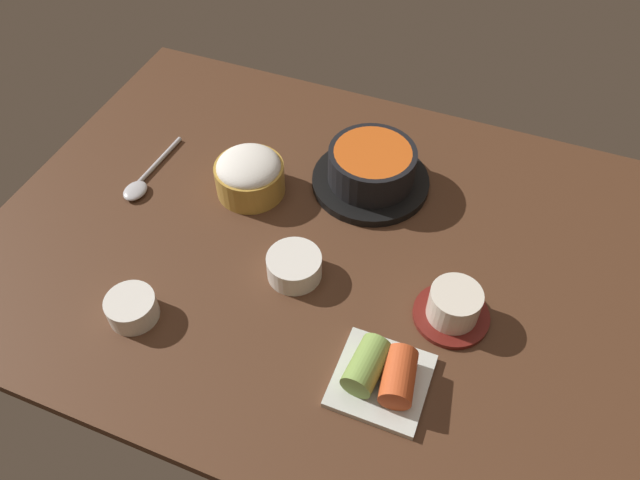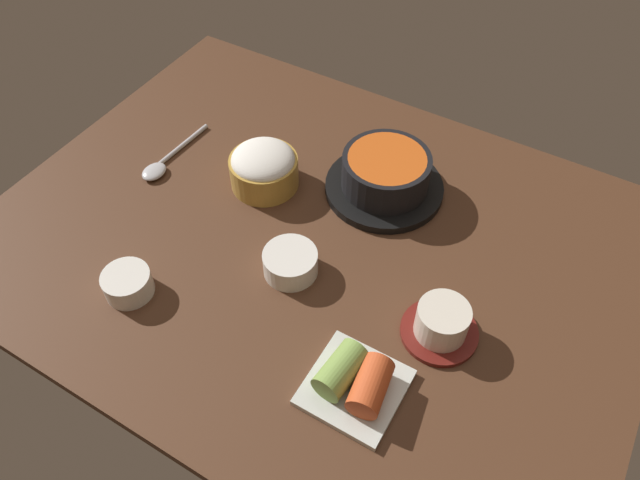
{
  "view_description": "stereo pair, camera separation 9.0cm",
  "coord_description": "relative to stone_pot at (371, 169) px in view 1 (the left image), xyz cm",
  "views": [
    {
      "loc": [
        23.38,
        -56.03,
        74.03
      ],
      "look_at": [
        2.0,
        -2.0,
        5.0
      ],
      "focal_mm": 33.95,
      "sensor_mm": 36.0,
      "label": 1
    },
    {
      "loc": [
        31.47,
        -52.08,
        74.03
      ],
      "look_at": [
        2.0,
        -2.0,
        5.0
      ],
      "focal_mm": 33.95,
      "sensor_mm": 36.0,
      "label": 2
    }
  ],
  "objects": [
    {
      "name": "tea_cup_with_saucer",
      "position": [
        18.95,
        -20.96,
        -0.85
      ],
      "size": [
        10.74,
        10.74,
        5.61
      ],
      "color": "maroon",
      "rests_on": "dining_table"
    },
    {
      "name": "banchan_cup_center",
      "position": [
        -4.15,
        -22.14,
        -1.37
      ],
      "size": [
        8.12,
        8.12,
        3.83
      ],
      "color": "white",
      "rests_on": "dining_table"
    },
    {
      "name": "kimchi_plate",
      "position": [
        12.9,
        -34.2,
        -1.24
      ],
      "size": [
        12.01,
        12.01,
        5.22
      ],
      "color": "silver",
      "rests_on": "dining_table"
    },
    {
      "name": "spoon",
      "position": [
        -35.67,
        -14.29,
        -2.79
      ],
      "size": [
        3.6,
        16.9,
        1.35
      ],
      "color": "#B7B7BC",
      "rests_on": "dining_table"
    },
    {
      "name": "dining_table",
      "position": [
        -4.41,
        -14.94,
        -4.42
      ],
      "size": [
        100.0,
        76.0,
        2.0
      ],
      "primitive_type": "cube",
      "color": "#4C2D1C",
      "rests_on": "ground"
    },
    {
      "name": "stone_pot",
      "position": [
        0.0,
        0.0,
        0.0
      ],
      "size": [
        19.64,
        19.64,
        7.29
      ],
      "color": "black",
      "rests_on": "dining_table"
    },
    {
      "name": "rice_bowl",
      "position": [
        -18.06,
        -8.63,
        0.29
      ],
      "size": [
        11.37,
        11.37,
        7.33
      ],
      "color": "#B78C38",
      "rests_on": "dining_table"
    },
    {
      "name": "side_bowl_near",
      "position": [
        -22.51,
        -37.11,
        -1.44
      ],
      "size": [
        7.03,
        7.03,
        3.68
      ],
      "color": "white",
      "rests_on": "dining_table"
    }
  ]
}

